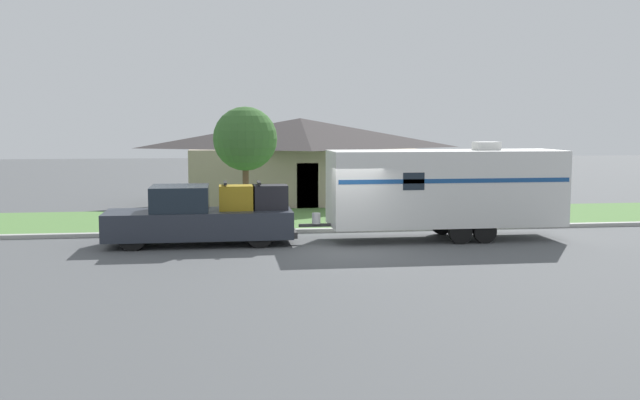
{
  "coord_description": "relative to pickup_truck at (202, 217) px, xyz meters",
  "views": [
    {
      "loc": [
        -3.81,
        -21.47,
        3.93
      ],
      "look_at": [
        -0.63,
        1.69,
        1.4
      ],
      "focal_mm": 40.0,
      "sensor_mm": 36.0,
      "label": 1
    }
  ],
  "objects": [
    {
      "name": "tree_in_yard",
      "position": [
        1.57,
        4.1,
        2.42
      ],
      "size": [
        2.44,
        2.44,
        4.55
      ],
      "color": "brown",
      "rests_on": "ground_plane"
    },
    {
      "name": "lawn_strip",
      "position": [
        4.51,
        5.71,
        -0.88
      ],
      "size": [
        80.0,
        7.0,
        0.03
      ],
      "color": "#568442",
      "rests_on": "ground_plane"
    },
    {
      "name": "ground_plane",
      "position": [
        4.51,
        -1.69,
        -0.9
      ],
      "size": [
        120.0,
        120.0,
        0.0
      ],
      "primitive_type": "plane",
      "color": "#515456"
    },
    {
      "name": "house_across_street",
      "position": [
        4.57,
        12.38,
        1.27
      ],
      "size": [
        11.69,
        6.63,
        4.17
      ],
      "color": "gray",
      "rests_on": "ground_plane"
    },
    {
      "name": "pickup_truck",
      "position": [
        0.0,
        0.0,
        0.0
      ],
      "size": [
        6.09,
        2.0,
        2.04
      ],
      "color": "black",
      "rests_on": "ground_plane"
    },
    {
      "name": "travel_trailer",
      "position": [
        8.16,
        -0.0,
        0.86
      ],
      "size": [
        8.91,
        2.29,
        3.3
      ],
      "color": "black",
      "rests_on": "ground_plane"
    },
    {
      "name": "curb_strip",
      "position": [
        4.51,
        2.06,
        -0.83
      ],
      "size": [
        80.0,
        0.3,
        0.14
      ],
      "color": "#ADADA8",
      "rests_on": "ground_plane"
    },
    {
      "name": "mailbox",
      "position": [
        -1.7,
        2.7,
        0.09
      ],
      "size": [
        0.48,
        0.2,
        1.28
      ],
      "color": "brown",
      "rests_on": "ground_plane"
    }
  ]
}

